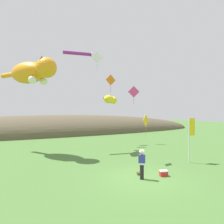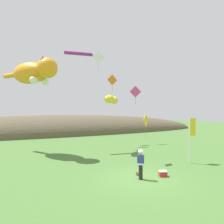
{
  "view_description": "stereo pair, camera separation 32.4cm",
  "coord_description": "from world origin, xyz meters",
  "px_view_note": "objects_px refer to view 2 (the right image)",
  "views": [
    {
      "loc": [
        -6.92,
        -10.11,
        4.14
      ],
      "look_at": [
        0.0,
        4.0,
        4.05
      ],
      "focal_mm": 32.0,
      "sensor_mm": 36.0,
      "label": 1
    },
    {
      "loc": [
        -6.63,
        -10.25,
        4.14
      ],
      "look_at": [
        0.0,
        4.0,
        4.05
      ],
      "focal_mm": 32.0,
      "sensor_mm": 36.0,
      "label": 2
    }
  ],
  "objects_px": {
    "picnic_cooler": "(163,174)",
    "kite_giant_cat": "(33,73)",
    "kite_tube_streamer": "(79,54)",
    "kite_diamond_pink": "(135,92)",
    "kite_diamond_gold": "(146,121)",
    "festival_attendant": "(141,164)",
    "kite_diamond_white": "(99,57)",
    "kite_diamond_orange": "(112,80)",
    "kite_fish_windsock": "(111,99)",
    "festival_banner_pole": "(191,133)",
    "kite_spool": "(138,173)"
  },
  "relations": [
    {
      "from": "kite_spool",
      "to": "kite_diamond_orange",
      "type": "distance_m",
      "value": 14.88
    },
    {
      "from": "picnic_cooler",
      "to": "kite_diamond_orange",
      "type": "relative_size",
      "value": 0.25
    },
    {
      "from": "festival_attendant",
      "to": "kite_tube_streamer",
      "type": "xyz_separation_m",
      "value": [
        -0.83,
        10.68,
        9.31
      ]
    },
    {
      "from": "picnic_cooler",
      "to": "festival_banner_pole",
      "type": "xyz_separation_m",
      "value": [
        4.18,
        1.65,
        2.17
      ]
    },
    {
      "from": "kite_diamond_white",
      "to": "kite_tube_streamer",
      "type": "bearing_deg",
      "value": -144.58
    },
    {
      "from": "festival_banner_pole",
      "to": "kite_diamond_pink",
      "type": "bearing_deg",
      "value": 83.22
    },
    {
      "from": "festival_banner_pole",
      "to": "kite_diamond_pink",
      "type": "xyz_separation_m",
      "value": [
        1.24,
        10.42,
        4.24
      ]
    },
    {
      "from": "kite_tube_streamer",
      "to": "kite_diamond_pink",
      "type": "height_order",
      "value": "kite_tube_streamer"
    },
    {
      "from": "kite_spool",
      "to": "kite_giant_cat",
      "type": "bearing_deg",
      "value": 120.42
    },
    {
      "from": "kite_spool",
      "to": "kite_diamond_gold",
      "type": "height_order",
      "value": "kite_diamond_gold"
    },
    {
      "from": "kite_tube_streamer",
      "to": "festival_banner_pole",
      "type": "bearing_deg",
      "value": -54.34
    },
    {
      "from": "kite_diamond_pink",
      "to": "kite_diamond_white",
      "type": "height_order",
      "value": "kite_diamond_white"
    },
    {
      "from": "kite_giant_cat",
      "to": "kite_diamond_gold",
      "type": "distance_m",
      "value": 11.67
    },
    {
      "from": "kite_tube_streamer",
      "to": "kite_diamond_orange",
      "type": "height_order",
      "value": "kite_tube_streamer"
    },
    {
      "from": "festival_banner_pole",
      "to": "kite_diamond_gold",
      "type": "relative_size",
      "value": 1.84
    },
    {
      "from": "kite_spool",
      "to": "picnic_cooler",
      "type": "bearing_deg",
      "value": -33.49
    },
    {
      "from": "festival_attendant",
      "to": "kite_diamond_gold",
      "type": "height_order",
      "value": "kite_diamond_gold"
    },
    {
      "from": "festival_banner_pole",
      "to": "kite_diamond_white",
      "type": "distance_m",
      "value": 14.54
    },
    {
      "from": "kite_giant_cat",
      "to": "kite_diamond_white",
      "type": "bearing_deg",
      "value": 17.84
    },
    {
      "from": "kite_diamond_gold",
      "to": "kite_tube_streamer",
      "type": "bearing_deg",
      "value": 113.96
    },
    {
      "from": "kite_diamond_white",
      "to": "kite_diamond_gold",
      "type": "bearing_deg",
      "value": -88.36
    },
    {
      "from": "festival_banner_pole",
      "to": "kite_tube_streamer",
      "type": "xyz_separation_m",
      "value": [
        -6.57,
        9.16,
        7.91
      ]
    },
    {
      "from": "picnic_cooler",
      "to": "kite_fish_windsock",
      "type": "distance_m",
      "value": 9.96
    },
    {
      "from": "kite_diamond_gold",
      "to": "picnic_cooler",
      "type": "bearing_deg",
      "value": -106.45
    },
    {
      "from": "kite_tube_streamer",
      "to": "kite_diamond_gold",
      "type": "xyz_separation_m",
      "value": [
        3.36,
        -7.56,
        -6.91
      ]
    },
    {
      "from": "kite_fish_windsock",
      "to": "kite_diamond_gold",
      "type": "relative_size",
      "value": 1.45
    },
    {
      "from": "festival_banner_pole",
      "to": "kite_diamond_pink",
      "type": "relative_size",
      "value": 1.5
    },
    {
      "from": "kite_giant_cat",
      "to": "kite_fish_windsock",
      "type": "bearing_deg",
      "value": -15.44
    },
    {
      "from": "kite_giant_cat",
      "to": "kite_diamond_gold",
      "type": "bearing_deg",
      "value": -42.49
    },
    {
      "from": "kite_giant_cat",
      "to": "kite_diamond_pink",
      "type": "xyz_separation_m",
      "value": [
        12.41,
        1.53,
        -1.2
      ]
    },
    {
      "from": "kite_giant_cat",
      "to": "picnic_cooler",
      "type": "bearing_deg",
      "value": -56.43
    },
    {
      "from": "kite_spool",
      "to": "kite_fish_windsock",
      "type": "relative_size",
      "value": 0.08
    },
    {
      "from": "festival_attendant",
      "to": "kite_giant_cat",
      "type": "distance_m",
      "value": 13.58
    },
    {
      "from": "festival_banner_pole",
      "to": "kite_diamond_gold",
      "type": "height_order",
      "value": "kite_diamond_gold"
    },
    {
      "from": "kite_giant_cat",
      "to": "kite_diamond_pink",
      "type": "height_order",
      "value": "kite_giant_cat"
    },
    {
      "from": "festival_attendant",
      "to": "kite_diamond_pink",
      "type": "bearing_deg",
      "value": 59.67
    },
    {
      "from": "kite_tube_streamer",
      "to": "kite_diamond_orange",
      "type": "xyz_separation_m",
      "value": [
        4.88,
        2.07,
        -2.22
      ]
    },
    {
      "from": "kite_tube_streamer",
      "to": "kite_diamond_white",
      "type": "bearing_deg",
      "value": 35.42
    },
    {
      "from": "kite_diamond_orange",
      "to": "festival_banner_pole",
      "type": "bearing_deg",
      "value": -81.43
    },
    {
      "from": "kite_giant_cat",
      "to": "festival_banner_pole",
      "type": "bearing_deg",
      "value": -38.51
    },
    {
      "from": "kite_diamond_orange",
      "to": "kite_giant_cat",
      "type": "bearing_deg",
      "value": -166.09
    },
    {
      "from": "kite_giant_cat",
      "to": "kite_diamond_gold",
      "type": "height_order",
      "value": "kite_giant_cat"
    },
    {
      "from": "kite_diamond_orange",
      "to": "kite_spool",
      "type": "bearing_deg",
      "value": -107.55
    },
    {
      "from": "kite_tube_streamer",
      "to": "kite_diamond_pink",
      "type": "distance_m",
      "value": 8.72
    },
    {
      "from": "kite_spool",
      "to": "festival_banner_pole",
      "type": "xyz_separation_m",
      "value": [
        5.49,
        0.78,
        2.24
      ]
    },
    {
      "from": "kite_fish_windsock",
      "to": "picnic_cooler",
      "type": "bearing_deg",
      "value": -91.78
    },
    {
      "from": "kite_giant_cat",
      "to": "kite_diamond_white",
      "type": "height_order",
      "value": "kite_diamond_white"
    },
    {
      "from": "kite_tube_streamer",
      "to": "festival_attendant",
      "type": "bearing_deg",
      "value": -85.55
    },
    {
      "from": "picnic_cooler",
      "to": "kite_diamond_white",
      "type": "distance_m",
      "value": 16.76
    },
    {
      "from": "picnic_cooler",
      "to": "kite_giant_cat",
      "type": "xyz_separation_m",
      "value": [
        -6.99,
        10.54,
        7.62
      ]
    }
  ]
}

